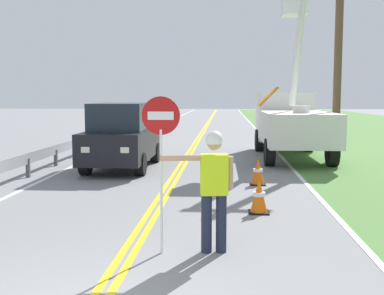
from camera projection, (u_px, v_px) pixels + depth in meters
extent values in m
cube|color=yellow|center=(195.00, 142.00, 24.54)|extent=(0.11, 110.00, 0.01)
cube|color=yellow|center=(198.00, 142.00, 24.53)|extent=(0.11, 110.00, 0.01)
cube|color=silver|center=(268.00, 142.00, 24.29)|extent=(0.12, 110.00, 0.01)
cube|color=silver|center=(127.00, 141.00, 24.78)|extent=(0.12, 110.00, 0.01)
cylinder|color=#1E2338|center=(221.00, 223.00, 7.21)|extent=(0.16, 0.16, 0.88)
cylinder|color=#1E2338|center=(207.00, 224.00, 7.20)|extent=(0.16, 0.16, 0.88)
cube|color=#C6EA19|center=(214.00, 174.00, 7.12)|extent=(0.42, 0.28, 0.60)
cylinder|color=tan|center=(180.00, 158.00, 7.07)|extent=(0.61, 0.16, 0.09)
cylinder|color=tan|center=(230.00, 172.00, 7.13)|extent=(0.09, 0.09, 0.48)
sphere|color=tan|center=(214.00, 143.00, 7.07)|extent=(0.22, 0.22, 0.22)
sphere|color=white|center=(214.00, 139.00, 7.07)|extent=(0.25, 0.25, 0.25)
cylinder|color=silver|center=(161.00, 192.00, 7.11)|extent=(0.04, 0.04, 1.85)
cylinder|color=#B71414|center=(161.00, 116.00, 6.99)|extent=(0.56, 0.03, 0.56)
cube|color=white|center=(161.00, 116.00, 6.98)|extent=(0.38, 0.01, 0.12)
cube|color=white|center=(296.00, 128.00, 16.94)|extent=(2.34, 4.62, 1.10)
cube|color=white|center=(284.00, 116.00, 20.34)|extent=(2.22, 2.12, 2.00)
cube|color=#1E2833|center=(281.00, 109.00, 21.33)|extent=(1.98, 0.08, 0.90)
cylinder|color=silver|center=(301.00, 109.00, 15.96)|extent=(0.56, 0.56, 0.24)
cylinder|color=silver|center=(298.00, 52.00, 16.79)|extent=(0.26, 2.30, 3.76)
cube|color=white|center=(294.00, 5.00, 17.63)|extent=(0.91, 0.91, 0.80)
cube|color=orange|center=(268.00, 96.00, 15.11)|extent=(0.60, 0.81, 0.59)
cylinder|color=black|center=(259.00, 140.00, 20.31)|extent=(0.33, 0.92, 0.92)
cylinder|color=black|center=(309.00, 141.00, 20.19)|extent=(0.33, 0.92, 0.92)
cylinder|color=black|center=(270.00, 152.00, 16.06)|extent=(0.33, 0.92, 0.92)
cylinder|color=black|center=(332.00, 153.00, 15.94)|extent=(0.33, 0.92, 0.92)
cube|color=black|center=(123.00, 144.00, 15.55)|extent=(1.86, 4.61, 0.92)
cube|color=#1E2833|center=(123.00, 116.00, 15.45)|extent=(1.63, 2.86, 0.84)
cube|color=#EAEACC|center=(125.00, 150.00, 13.24)|extent=(0.24, 0.06, 0.16)
cube|color=#EAEACC|center=(85.00, 150.00, 13.32)|extent=(0.24, 0.06, 0.16)
cylinder|color=black|center=(140.00, 164.00, 14.12)|extent=(0.28, 0.68, 0.68)
cylinder|color=black|center=(85.00, 164.00, 14.24)|extent=(0.28, 0.68, 0.68)
cylinder|color=black|center=(155.00, 153.00, 16.95)|extent=(0.28, 0.68, 0.68)
cylinder|color=black|center=(109.00, 152.00, 17.07)|extent=(0.28, 0.68, 0.68)
cylinder|color=brown|center=(338.00, 53.00, 17.17)|extent=(0.28, 0.28, 7.71)
cone|color=orange|center=(259.00, 196.00, 9.63)|extent=(0.36, 0.36, 0.70)
cylinder|color=white|center=(259.00, 194.00, 9.62)|extent=(0.25, 0.25, 0.08)
cube|color=black|center=(259.00, 212.00, 9.66)|extent=(0.40, 0.40, 0.03)
cone|color=orange|center=(258.00, 172.00, 12.69)|extent=(0.36, 0.36, 0.70)
cylinder|color=white|center=(258.00, 170.00, 12.68)|extent=(0.25, 0.25, 0.08)
cube|color=black|center=(258.00, 184.00, 12.72)|extent=(0.40, 0.40, 0.03)
cube|color=#9EA0A3|center=(85.00, 140.00, 19.46)|extent=(0.06, 32.00, 0.32)
cube|color=#4C4C51|center=(28.00, 168.00, 13.83)|extent=(0.10, 0.10, 0.55)
cube|color=#4C4C51|center=(56.00, 158.00, 16.09)|extent=(0.10, 0.10, 0.55)
cube|color=#4C4C51|center=(77.00, 150.00, 18.36)|extent=(0.10, 0.10, 0.55)
cube|color=#4C4C51|center=(93.00, 144.00, 20.63)|extent=(0.10, 0.10, 0.55)
cube|color=#4C4C51|center=(106.00, 139.00, 22.89)|extent=(0.10, 0.10, 0.55)
cube|color=#4C4C51|center=(117.00, 135.00, 25.16)|extent=(0.10, 0.10, 0.55)
cube|color=#4C4C51|center=(126.00, 132.00, 27.43)|extent=(0.10, 0.10, 0.55)
cube|color=#4C4C51|center=(133.00, 129.00, 29.70)|extent=(0.10, 0.10, 0.55)
cube|color=#4C4C51|center=(140.00, 127.00, 31.96)|extent=(0.10, 0.10, 0.55)
cube|color=#4C4C51|center=(145.00, 125.00, 34.23)|extent=(0.10, 0.10, 0.55)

